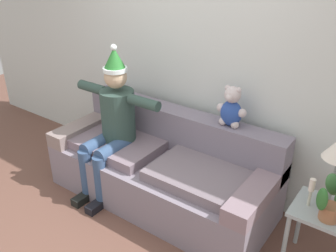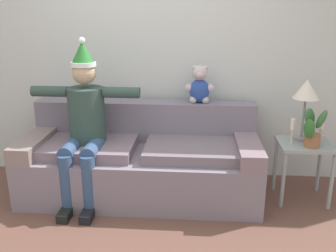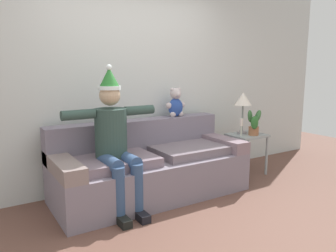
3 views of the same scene
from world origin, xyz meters
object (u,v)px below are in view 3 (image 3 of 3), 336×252
(candle_short, at_px, (252,123))
(candle_tall, at_px, (241,125))
(person_seated, at_px, (115,138))
(teddy_bear, at_px, (176,104))
(side_table, at_px, (247,142))
(potted_plant, at_px, (254,124))
(couch, at_px, (150,167))
(table_lamp, at_px, (243,101))

(candle_short, bearing_deg, candle_tall, -167.71)
(person_seated, xyz_separation_m, teddy_bear, (1.06, 0.45, 0.26))
(side_table, xyz_separation_m, potted_plant, (0.02, -0.10, 0.27))
(person_seated, distance_m, teddy_bear, 1.18)
(couch, xyz_separation_m, candle_short, (1.69, 0.01, 0.39))
(teddy_bear, distance_m, potted_plant, 1.14)
(potted_plant, bearing_deg, person_seated, -179.00)
(teddy_bear, bearing_deg, person_seated, -156.78)
(teddy_bear, distance_m, candle_tall, 0.98)
(side_table, relative_size, candle_tall, 2.44)
(potted_plant, height_order, candle_tall, potted_plant)
(person_seated, xyz_separation_m, potted_plant, (2.08, 0.04, -0.04))
(couch, height_order, side_table, couch)
(couch, relative_size, candle_short, 9.74)
(side_table, height_order, table_lamp, table_lamp)
(table_lamp, distance_m, potted_plant, 0.35)
(table_lamp, relative_size, candle_short, 2.53)
(table_lamp, xyz_separation_m, potted_plant, (0.04, -0.18, -0.30))
(candle_tall, xyz_separation_m, candle_short, (0.28, 0.06, -0.00))
(person_seated, xyz_separation_m, table_lamp, (2.04, 0.22, 0.26))
(person_seated, xyz_separation_m, candle_short, (2.20, 0.17, -0.06))
(table_lamp, relative_size, potted_plant, 1.61)
(teddy_bear, distance_m, candle_short, 1.21)
(couch, height_order, table_lamp, table_lamp)
(person_seated, relative_size, teddy_bear, 4.02)
(potted_plant, relative_size, candle_short, 1.57)
(side_table, height_order, candle_short, candle_short)
(couch, relative_size, candle_tall, 9.55)
(potted_plant, distance_m, candle_short, 0.18)
(potted_plant, bearing_deg, table_lamp, 102.64)
(teddy_bear, height_order, candle_short, teddy_bear)
(teddy_bear, relative_size, side_table, 0.66)
(couch, distance_m, table_lamp, 1.69)
(teddy_bear, bearing_deg, table_lamp, -13.57)
(teddy_bear, xyz_separation_m, potted_plant, (1.02, -0.42, -0.30))
(table_lamp, distance_m, candle_short, 0.36)
(couch, height_order, person_seated, person_seated)
(person_seated, distance_m, potted_plant, 2.08)
(candle_short, bearing_deg, potted_plant, -130.26)
(potted_plant, bearing_deg, teddy_bear, 157.69)
(side_table, bearing_deg, teddy_bear, 162.20)
(potted_plant, height_order, candle_short, potted_plant)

